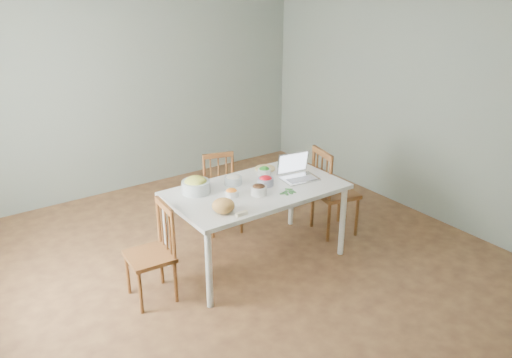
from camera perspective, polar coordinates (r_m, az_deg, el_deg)
floor at (r=5.40m, az=-2.06°, el=-9.08°), size 5.00×5.00×0.00m
wall_back at (r=7.00m, az=-13.65°, el=9.66°), size 5.00×0.00×2.70m
wall_front at (r=3.20m, az=23.07°, el=-6.87°), size 5.00×0.00×2.70m
wall_right at (r=6.49m, az=16.79°, el=8.36°), size 0.00×5.00×2.70m
dining_table at (r=5.23m, az=0.00°, el=-5.11°), size 1.72×0.97×0.81m
chair_far at (r=5.83m, az=-3.71°, el=-1.71°), size 0.48×0.47×0.88m
chair_left at (r=4.72m, az=-11.79°, el=-8.17°), size 0.41×0.43×0.92m
chair_right at (r=5.83m, az=8.83°, el=-1.30°), size 0.51×0.53×1.01m
bread_boule at (r=4.55m, az=-3.66°, el=-2.98°), size 0.23×0.23×0.13m
butter_stick at (r=4.51m, az=-1.61°, el=-3.87°), size 0.12×0.04×0.03m
bowl_squash at (r=4.97m, az=-6.71°, el=-0.64°), size 0.30×0.30×0.16m
bowl_carrot at (r=4.88m, az=-2.74°, el=-1.51°), size 0.17×0.17×0.07m
bowl_onion at (r=5.15m, az=-2.55°, el=-0.05°), size 0.22×0.22×0.10m
bowl_mushroom at (r=4.91m, az=0.31°, el=-1.16°), size 0.20×0.20×0.10m
bowl_redpep at (r=5.12m, az=1.07°, el=-0.19°), size 0.21×0.21×0.10m
bowl_broccoli at (r=5.38m, az=0.92°, el=0.93°), size 0.14×0.14×0.09m
flatbread at (r=5.53m, az=1.01°, el=1.17°), size 0.27×0.27×0.02m
basil_bunch at (r=4.97m, az=3.42°, el=-1.38°), size 0.19×0.19×0.02m
laptop at (r=5.25m, az=4.94°, el=1.24°), size 0.40×0.35×0.25m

